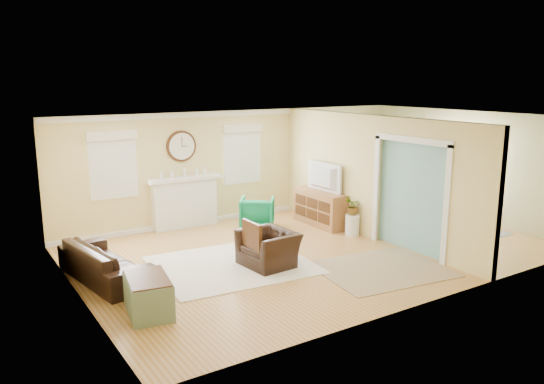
# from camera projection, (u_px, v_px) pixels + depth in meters

# --- Properties ---
(floor) EXTENTS (9.00, 9.00, 0.00)m
(floor) POSITION_uv_depth(u_px,v_px,m) (314.00, 249.00, 10.57)
(floor) COLOR #A86D2B
(floor) RESTS_ON ground
(wall_back) EXTENTS (9.00, 0.02, 2.60)m
(wall_back) POSITION_uv_depth(u_px,v_px,m) (240.00, 165.00, 12.77)
(wall_back) COLOR #D4BC7A
(wall_back) RESTS_ON ground
(wall_front) EXTENTS (9.00, 0.02, 2.60)m
(wall_front) POSITION_uv_depth(u_px,v_px,m) (438.00, 218.00, 7.83)
(wall_front) COLOR #D4BC7A
(wall_front) RESTS_ON ground
(wall_left) EXTENTS (0.02, 6.00, 2.60)m
(wall_left) POSITION_uv_depth(u_px,v_px,m) (75.00, 217.00, 7.92)
(wall_left) COLOR #D4BC7A
(wall_left) RESTS_ON ground
(wall_right) EXTENTS (0.02, 6.00, 2.60)m
(wall_right) POSITION_uv_depth(u_px,v_px,m) (465.00, 165.00, 12.67)
(wall_right) COLOR #D4BC7A
(wall_right) RESTS_ON ground
(ceiling) EXTENTS (9.00, 6.00, 0.02)m
(ceiling) POSITION_uv_depth(u_px,v_px,m) (316.00, 118.00, 10.03)
(ceiling) COLOR white
(ceiling) RESTS_ON wall_back
(partition) EXTENTS (0.17, 6.00, 2.60)m
(partition) POSITION_uv_depth(u_px,v_px,m) (363.00, 173.00, 11.31)
(partition) COLOR #D4BC7A
(partition) RESTS_ON ground
(fireplace) EXTENTS (1.70, 0.30, 1.17)m
(fireplace) POSITION_uv_depth(u_px,v_px,m) (185.00, 201.00, 12.02)
(fireplace) COLOR white
(fireplace) RESTS_ON ground
(wall_clock) EXTENTS (0.70, 0.07, 0.70)m
(wall_clock) POSITION_uv_depth(u_px,v_px,m) (181.00, 146.00, 11.83)
(wall_clock) COLOR #4D2A12
(wall_clock) RESTS_ON wall_back
(window_left) EXTENTS (1.05, 0.13, 1.42)m
(window_left) POSITION_uv_depth(u_px,v_px,m) (113.00, 160.00, 11.05)
(window_left) COLOR white
(window_left) RESTS_ON wall_back
(window_right) EXTENTS (1.05, 0.13, 1.42)m
(window_right) POSITION_uv_depth(u_px,v_px,m) (242.00, 150.00, 12.68)
(window_right) COLOR white
(window_right) RESTS_ON wall_back
(french_doors) EXTENTS (0.06, 1.70, 2.20)m
(french_doors) POSITION_uv_depth(u_px,v_px,m) (463.00, 174.00, 12.69)
(french_doors) COLOR white
(french_doors) RESTS_ON ground
(pendant) EXTENTS (0.30, 0.30, 0.55)m
(pendant) POSITION_uv_depth(u_px,v_px,m) (424.00, 131.00, 11.69)
(pendant) COLOR gold
(pendant) RESTS_ON ceiling
(rug_cream) EXTENTS (2.92, 2.59, 0.01)m
(rug_cream) POSITION_uv_depth(u_px,v_px,m) (232.00, 265.00, 9.64)
(rug_cream) COLOR #F1E6CE
(rug_cream) RESTS_ON floor
(rug_jute) EXTENTS (2.42, 2.07, 0.01)m
(rug_jute) POSITION_uv_depth(u_px,v_px,m) (381.00, 269.00, 9.42)
(rug_jute) COLOR tan
(rug_jute) RESTS_ON floor
(rug_grey) EXTENTS (2.43, 3.03, 0.01)m
(rug_grey) POSITION_uv_depth(u_px,v_px,m) (423.00, 226.00, 12.19)
(rug_grey) COLOR gray
(rug_grey) RESTS_ON floor
(sofa) EXTENTS (1.15, 2.23, 0.62)m
(sofa) POSITION_uv_depth(u_px,v_px,m) (106.00, 262.00, 8.90)
(sofa) COLOR black
(sofa) RESTS_ON floor
(eames_chair) EXTENTS (0.93, 1.04, 0.64)m
(eames_chair) POSITION_uv_depth(u_px,v_px,m) (268.00, 248.00, 9.58)
(eames_chair) COLOR black
(eames_chair) RESTS_ON floor
(green_chair) EXTENTS (1.04, 1.05, 0.69)m
(green_chair) POSITION_uv_depth(u_px,v_px,m) (257.00, 212.00, 12.08)
(green_chair) COLOR #086D35
(green_chair) RESTS_ON floor
(trunk) EXTENTS (0.74, 1.04, 0.55)m
(trunk) POSITION_uv_depth(u_px,v_px,m) (148.00, 295.00, 7.62)
(trunk) COLOR gray
(trunk) RESTS_ON floor
(credenza) EXTENTS (0.51, 1.49, 0.80)m
(credenza) POSITION_uv_depth(u_px,v_px,m) (320.00, 208.00, 12.25)
(credenza) COLOR #9E6D3C
(credenza) RESTS_ON floor
(tv) EXTENTS (0.18, 1.14, 0.65)m
(tv) POSITION_uv_depth(u_px,v_px,m) (320.00, 177.00, 12.09)
(tv) COLOR black
(tv) RESTS_ON credenza
(garden_stool) EXTENTS (0.31, 0.31, 0.45)m
(garden_stool) POSITION_uv_depth(u_px,v_px,m) (352.00, 225.00, 11.46)
(garden_stool) COLOR white
(garden_stool) RESTS_ON floor
(potted_plant) EXTENTS (0.44, 0.46, 0.40)m
(potted_plant) POSITION_uv_depth(u_px,v_px,m) (353.00, 206.00, 11.37)
(potted_plant) COLOR #337F33
(potted_plant) RESTS_ON garden_stool
(dining_table) EXTENTS (1.21, 1.89, 0.63)m
(dining_table) POSITION_uv_depth(u_px,v_px,m) (424.00, 213.00, 12.12)
(dining_table) COLOR #4D2A12
(dining_table) RESTS_ON floor
(dining_chair_n) EXTENTS (0.49, 0.49, 0.89)m
(dining_chair_n) POSITION_uv_depth(u_px,v_px,m) (388.00, 195.00, 13.03)
(dining_chair_n) COLOR gray
(dining_chair_n) RESTS_ON floor
(dining_chair_s) EXTENTS (0.49, 0.49, 1.00)m
(dining_chair_s) POSITION_uv_depth(u_px,v_px,m) (463.00, 210.00, 11.23)
(dining_chair_s) COLOR gray
(dining_chair_s) RESTS_ON floor
(dining_chair_w) EXTENTS (0.45, 0.45, 0.90)m
(dining_chair_w) POSITION_uv_depth(u_px,v_px,m) (407.00, 208.00, 11.75)
(dining_chair_w) COLOR white
(dining_chair_w) RESTS_ON floor
(dining_chair_e) EXTENTS (0.54, 0.54, 1.02)m
(dining_chair_e) POSITION_uv_depth(u_px,v_px,m) (447.00, 198.00, 12.34)
(dining_chair_e) COLOR gray
(dining_chair_e) RESTS_ON floor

